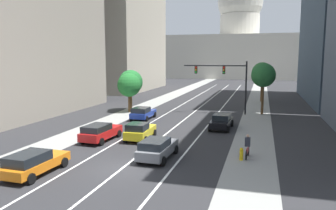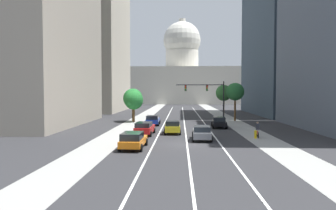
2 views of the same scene
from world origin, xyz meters
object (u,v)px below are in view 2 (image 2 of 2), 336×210
(car_yellow, at_px, (172,127))
(car_red, at_px, (145,128))
(car_gray, at_px, (202,132))
(car_black, at_px, (219,122))
(street_tree_near_left, at_px, (133,98))
(fire_hydrant, at_px, (255,134))
(street_tree_near_right, at_px, (224,93))
(traffic_signal_mast, at_px, (208,93))
(capitol_building, at_px, (182,77))
(car_blue, at_px, (153,120))
(street_tree_mid_left, at_px, (134,100))
(street_tree_mid_right, at_px, (235,92))
(car_orange, at_px, (133,140))
(cyclist, at_px, (258,130))

(car_yellow, height_order, car_red, car_yellow)
(car_yellow, relative_size, car_gray, 0.91)
(car_black, distance_m, street_tree_near_left, 16.04)
(fire_hydrant, distance_m, street_tree_near_right, 33.43)
(car_gray, bearing_deg, fire_hydrant, -75.30)
(car_red, bearing_deg, traffic_signal_mast, -24.07)
(capitol_building, bearing_deg, car_yellow, -90.92)
(car_blue, xyz_separation_m, street_tree_mid_left, (-3.46, 4.45, 2.79))
(car_blue, bearing_deg, street_tree_near_left, 32.74)
(car_blue, relative_size, street_tree_mid_left, 0.85)
(car_black, distance_m, street_tree_mid_right, 11.54)
(car_orange, relative_size, car_black, 1.01)
(street_tree_near_right, bearing_deg, car_gray, -101.30)
(car_red, bearing_deg, street_tree_near_left, 15.88)
(car_yellow, xyz_separation_m, street_tree_near_right, (10.00, 29.56, 3.87))
(car_gray, bearing_deg, car_orange, 131.09)
(cyclist, relative_size, street_tree_near_right, 0.27)
(car_yellow, xyz_separation_m, car_red, (-3.15, -1.24, -0.00))
(car_black, xyz_separation_m, car_blue, (-9.40, 2.66, 0.00))
(car_yellow, relative_size, street_tree_mid_left, 0.80)
(capitol_building, relative_size, street_tree_mid_right, 7.75)
(car_black, height_order, street_tree_near_left, street_tree_near_left)
(street_tree_near_left, bearing_deg, fire_hydrant, -50.01)
(car_orange, relative_size, car_gray, 1.05)
(cyclist, bearing_deg, fire_hydrant, 157.04)
(car_orange, bearing_deg, car_blue, 1.80)
(capitol_building, xyz_separation_m, street_tree_mid_left, (-8.16, -83.58, -7.73))
(car_black, height_order, cyclist, cyclist)
(street_tree_mid_right, relative_size, street_tree_near_left, 1.18)
(car_black, relative_size, fire_hydrant, 5.08)
(car_gray, height_order, car_blue, car_gray)
(car_orange, xyz_separation_m, car_black, (9.41, 16.69, -0.01))
(car_red, xyz_separation_m, cyclist, (12.37, -1.66, 0.06))
(car_gray, bearing_deg, street_tree_mid_right, -16.07)
(capitol_building, distance_m, street_tree_near_right, 68.68)
(capitol_building, xyz_separation_m, car_gray, (1.56, -102.28, -10.49))
(traffic_signal_mast, bearing_deg, car_yellow, -109.32)
(street_tree_near_right, relative_size, street_tree_near_left, 1.17)
(car_black, relative_size, street_tree_near_right, 0.72)
(traffic_signal_mast, distance_m, street_tree_mid_right, 4.62)
(car_yellow, bearing_deg, car_red, 109.73)
(street_tree_mid_right, distance_m, street_tree_near_left, 17.23)
(car_orange, bearing_deg, street_tree_near_right, -16.56)
(car_red, relative_size, street_tree_mid_left, 0.92)
(car_orange, distance_m, car_blue, 19.35)
(fire_hydrant, xyz_separation_m, street_tree_mid_left, (-15.44, 17.40, 3.09))
(car_blue, distance_m, street_tree_near_left, 7.66)
(car_orange, height_order, car_gray, car_gray)
(capitol_building, distance_m, car_black, 91.42)
(car_orange, bearing_deg, car_black, -27.59)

